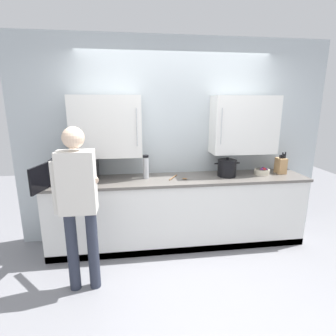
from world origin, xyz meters
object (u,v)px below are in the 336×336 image
object	(u,v)px
microwave_oven	(73,169)
stock_pot	(227,168)
fruit_bowl	(262,171)
person_figure	(78,197)
thermos_flask	(146,167)
knife_block	(281,165)
wooden_spoon	(179,178)

from	to	relation	value
microwave_oven	stock_pot	xyz separation A→B (m)	(1.95, -0.03, -0.04)
fruit_bowl	person_figure	distance (m)	2.39
microwave_oven	fruit_bowl	distance (m)	2.46
fruit_bowl	stock_pot	bearing A→B (deg)	-177.71
stock_pot	fruit_bowl	size ratio (longest dim) A/B	1.70
fruit_bowl	thermos_flask	bearing A→B (deg)	178.92
thermos_flask	knife_block	size ratio (longest dim) A/B	1.01
wooden_spoon	fruit_bowl	xyz separation A→B (m)	(1.16, 0.05, 0.03)
thermos_flask	fruit_bowl	distance (m)	1.57
stock_pot	wooden_spoon	world-z (taller)	stock_pot
microwave_oven	stock_pot	bearing A→B (deg)	-0.81
knife_block	microwave_oven	bearing A→B (deg)	-179.55
stock_pot	knife_block	distance (m)	0.79
microwave_oven	knife_block	size ratio (longest dim) A/B	2.54
person_figure	thermos_flask	bearing A→B (deg)	49.09
microwave_oven	fruit_bowl	world-z (taller)	microwave_oven
fruit_bowl	knife_block	bearing A→B (deg)	5.83
stock_pot	knife_block	bearing A→B (deg)	3.55
knife_block	person_figure	world-z (taller)	person_figure
fruit_bowl	person_figure	size ratio (longest dim) A/B	0.12
fruit_bowl	person_figure	bearing A→B (deg)	-161.17
knife_block	thermos_flask	bearing A→B (deg)	179.97
microwave_oven	thermos_flask	world-z (taller)	microwave_oven
microwave_oven	wooden_spoon	world-z (taller)	microwave_oven
stock_pot	person_figure	xyz separation A→B (m)	(-1.76, -0.75, -0.04)
microwave_oven	fruit_bowl	bearing A→B (deg)	-0.17
wooden_spoon	fruit_bowl	distance (m)	1.16
fruit_bowl	knife_block	xyz separation A→B (m)	(0.28, 0.03, 0.07)
thermos_flask	knife_block	bearing A→B (deg)	-0.03
wooden_spoon	person_figure	world-z (taller)	person_figure
wooden_spoon	fruit_bowl	bearing A→B (deg)	2.51
knife_block	person_figure	xyz separation A→B (m)	(-2.54, -0.80, -0.04)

